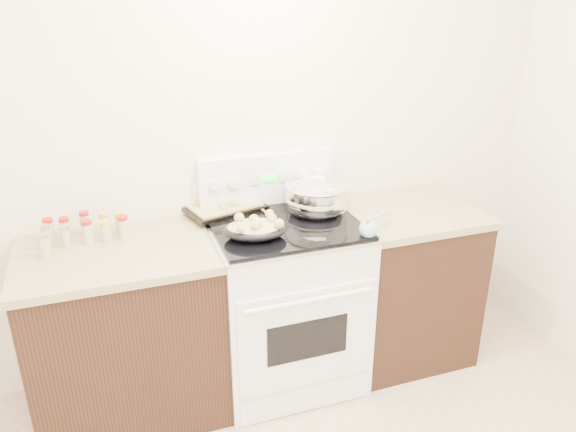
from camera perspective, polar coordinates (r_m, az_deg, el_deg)
name	(u,v)px	position (r m, az deg, el deg)	size (l,w,h in m)	color
room_shell	(344,171)	(1.23, 5.67, 4.61)	(4.10, 3.60, 2.75)	white
counter_left	(128,332)	(2.97, -15.99, -11.26)	(0.93, 0.67, 0.92)	black
counter_right	(402,281)	(3.37, 11.54, -6.48)	(0.73, 0.67, 0.92)	black
kitchen_range	(285,299)	(3.07, -0.34, -8.41)	(0.78, 0.73, 1.22)	white
mixing_bowl	(317,198)	(2.97, 2.94, 1.85)	(0.44, 0.44, 0.20)	silver
roasting_pan	(255,228)	(2.68, -3.33, -1.25)	(0.34, 0.27, 0.12)	black
baking_sheet	(224,206)	(3.04, -6.55, 1.02)	(0.46, 0.37, 0.06)	black
wooden_spoon	(272,221)	(2.86, -1.60, -0.47)	(0.06, 0.27, 0.04)	#A4824B
blue_ladle	(369,228)	(2.74, 8.24, -1.19)	(0.25, 0.21, 0.11)	#7DB3BB
spice_jars	(83,230)	(2.86, -20.14, -1.39)	(0.40, 0.23, 0.13)	#BFB28C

